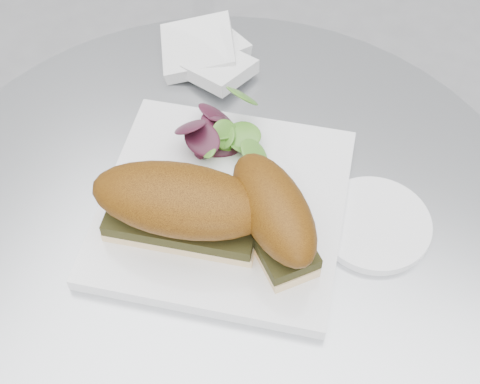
# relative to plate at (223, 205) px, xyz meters

# --- Properties ---
(table) EXTENTS (0.70, 0.70, 0.73)m
(table) POSITION_rel_plate_xyz_m (0.01, -0.02, -0.25)
(table) COLOR #B7BABF
(table) RESTS_ON ground
(plate) EXTENTS (0.30, 0.30, 0.02)m
(plate) POSITION_rel_plate_xyz_m (0.00, 0.00, 0.00)
(plate) COLOR white
(plate) RESTS_ON table
(sandwich_left) EXTENTS (0.19, 0.12, 0.08)m
(sandwich_left) POSITION_rel_plate_xyz_m (-0.02, -0.05, 0.05)
(sandwich_left) COLOR beige
(sandwich_left) RESTS_ON plate
(sandwich_right) EXTENTS (0.15, 0.14, 0.08)m
(sandwich_right) POSITION_rel_plate_xyz_m (0.06, -0.02, 0.05)
(sandwich_right) COLOR beige
(sandwich_right) RESTS_ON plate
(salad) EXTENTS (0.10, 0.10, 0.05)m
(salad) POSITION_rel_plate_xyz_m (-0.03, 0.07, 0.03)
(salad) COLOR #5D9B32
(salad) RESTS_ON plate
(napkin) EXTENTS (0.14, 0.14, 0.02)m
(napkin) POSITION_rel_plate_xyz_m (-0.11, 0.19, 0.00)
(napkin) COLOR white
(napkin) RESTS_ON table
(saucer) EXTENTS (0.12, 0.12, 0.01)m
(saucer) POSITION_rel_plate_xyz_m (0.15, 0.05, -0.00)
(saucer) COLOR white
(saucer) RESTS_ON table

